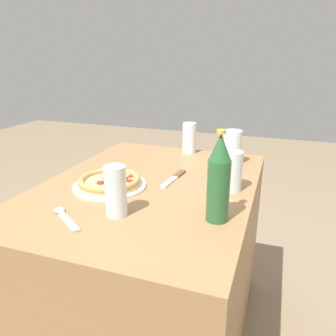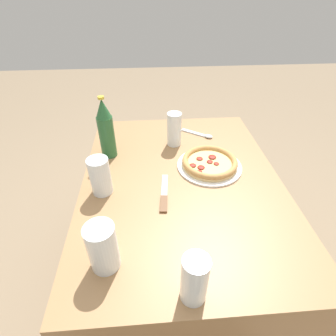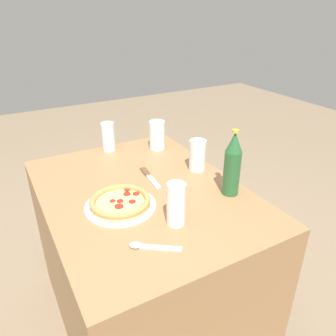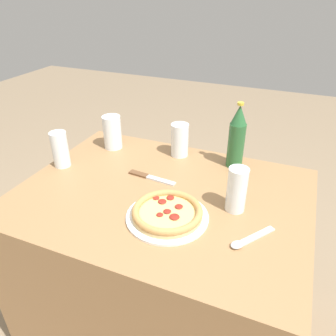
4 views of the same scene
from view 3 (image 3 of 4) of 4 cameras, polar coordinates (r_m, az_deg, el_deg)
The scene contains 10 objects.
ground_plane at distance 1.82m, azimuth -3.63°, elevation -24.01°, with size 8.00×8.00×0.00m, color #847056.
table at distance 1.56m, azimuth -4.03°, elevation -15.47°, with size 1.03×0.77×0.73m.
pizza_pepperoni at distance 1.24m, azimuth -8.30°, elevation -5.97°, with size 0.27×0.27×0.04m.
glass_mango_juice at distance 1.70m, azimuth -1.91°, elevation 5.61°, with size 0.08×0.08×0.15m.
glass_lemonade at distance 1.48m, azimuth 5.13°, elevation 1.98°, with size 0.07×0.07×0.14m.
glass_red_wine at distance 1.71m, azimuth -10.33°, elevation 5.20°, with size 0.07×0.07×0.15m.
glass_iced_tea at distance 1.11m, azimuth 1.42°, elevation -6.70°, with size 0.07×0.07×0.15m.
beer_bottle at distance 1.28m, azimuth 11.15°, elevation 0.61°, with size 0.07×0.07×0.27m.
knife at distance 1.43m, azimuth -3.26°, elevation -1.49°, with size 0.20×0.04×0.01m.
spoon at distance 1.05m, azimuth -3.58°, elevation -13.48°, with size 0.12×0.15×0.01m.
Camera 3 is at (-1.06, 0.47, 1.41)m, focal length 35.00 mm.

